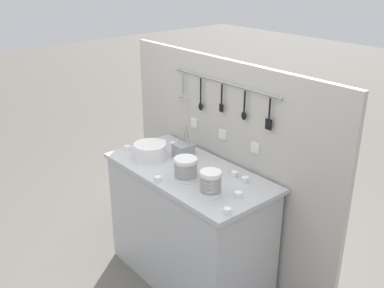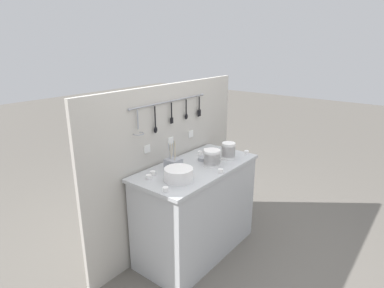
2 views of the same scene
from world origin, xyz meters
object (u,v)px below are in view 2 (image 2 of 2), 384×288
object	(u,v)px
cup_back_right	(206,150)
plate_stack	(179,174)
bowl_stack_short_front	(212,158)
cup_centre	(149,177)
cup_mid_row	(246,152)
cup_by_caddy	(226,151)
bowl_stack_tall_left	(228,151)
cutlery_caddy	(173,164)
cup_edge_far	(200,153)
cup_beside_plates	(153,173)
steel_mixing_bowl	(203,159)
cup_front_left	(165,189)
cup_edge_near	(220,171)

from	to	relation	value
cup_back_right	plate_stack	bearing A→B (deg)	-161.22
bowl_stack_short_front	cup_centre	xyz separation A→B (m)	(-0.58, 0.25, -0.06)
cup_mid_row	bowl_stack_short_front	bearing A→B (deg)	169.32
cup_by_caddy	cup_mid_row	distance (m)	0.21
bowl_stack_tall_left	cutlery_caddy	xyz separation A→B (m)	(-0.56, 0.24, -0.03)
cutlery_caddy	cup_edge_far	xyz separation A→B (m)	(0.47, 0.06, -0.04)
plate_stack	cup_beside_plates	world-z (taller)	plate_stack
steel_mixing_bowl	cup_beside_plates	size ratio (longest dim) A/B	2.32
cup_beside_plates	cup_back_right	xyz separation A→B (m)	(0.78, -0.00, 0.00)
bowl_stack_short_front	cup_back_right	bearing A→B (deg)	44.04
cutlery_caddy	cup_mid_row	world-z (taller)	cutlery_caddy
cup_front_left	cup_by_caddy	xyz separation A→B (m)	(1.07, 0.12, 0.00)
steel_mixing_bowl	cup_back_right	bearing A→B (deg)	30.50
steel_mixing_bowl	cup_beside_plates	xyz separation A→B (m)	(-0.57, 0.13, 0.00)
cup_edge_far	cup_beside_plates	bearing A→B (deg)	-179.97
cutlery_caddy	cup_beside_plates	xyz separation A→B (m)	(-0.21, 0.06, -0.04)
cutlery_caddy	cup_back_right	bearing A→B (deg)	5.39
cup_back_right	cup_mid_row	size ratio (longest dim) A/B	1.00
bowl_stack_short_front	cup_edge_near	world-z (taller)	bowl_stack_short_front
bowl_stack_short_front	cup_mid_row	xyz separation A→B (m)	(0.49, -0.09, -0.06)
bowl_stack_short_front	cup_edge_far	distance (m)	0.34
cup_by_caddy	plate_stack	bearing A→B (deg)	-175.55
plate_stack	bowl_stack_tall_left	bearing A→B (deg)	-3.45
bowl_stack_tall_left	cup_beside_plates	bearing A→B (deg)	159.07
cutlery_caddy	cup_edge_near	xyz separation A→B (m)	(0.19, -0.38, -0.04)
cup_front_left	cup_beside_plates	xyz separation A→B (m)	(0.17, 0.31, 0.00)
cup_edge_near	plate_stack	bearing A→B (deg)	151.69
bowl_stack_tall_left	cup_beside_plates	distance (m)	0.82
plate_stack	steel_mixing_bowl	xyz separation A→B (m)	(0.51, 0.12, -0.04)
cutlery_caddy	bowl_stack_tall_left	bearing A→B (deg)	-23.06
cup_edge_near	cup_centre	distance (m)	0.63
cup_beside_plates	plate_stack	bearing A→B (deg)	-77.67
cup_edge_near	cup_beside_plates	size ratio (longest dim) A/B	1.00
cup_front_left	cup_edge_near	distance (m)	0.59
steel_mixing_bowl	cup_edge_far	world-z (taller)	cup_edge_far
cup_centre	cup_edge_far	world-z (taller)	same
cup_back_right	steel_mixing_bowl	bearing A→B (deg)	-149.50
plate_stack	cutlery_caddy	world-z (taller)	cutlery_caddy
cup_edge_near	cup_mid_row	world-z (taller)	same
cup_edge_far	plate_stack	bearing A→B (deg)	-158.33
cup_front_left	cup_edge_near	world-z (taller)	same
cutlery_caddy	cup_front_left	world-z (taller)	cutlery_caddy
cutlery_caddy	cup_back_right	world-z (taller)	cutlery_caddy
bowl_stack_short_front	steel_mixing_bowl	bearing A→B (deg)	65.70
bowl_stack_short_front	cup_edge_far	bearing A→B (deg)	56.67
cup_front_left	cup_back_right	distance (m)	1.00
cup_edge_near	cup_mid_row	bearing A→B (deg)	6.52
cup_front_left	cutlery_caddy	bearing A→B (deg)	33.66
bowl_stack_short_front	cutlery_caddy	xyz separation A→B (m)	(-0.29, 0.22, -0.02)
steel_mixing_bowl	cup_mid_row	world-z (taller)	cup_mid_row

